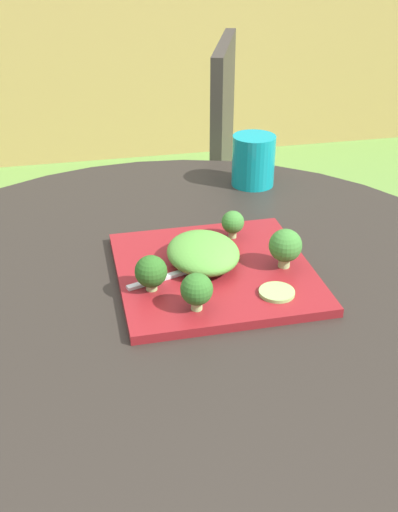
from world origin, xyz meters
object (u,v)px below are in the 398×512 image
at_px(patio_chair, 185,174).
at_px(fork, 184,272).
at_px(salad_plate, 214,272).
at_px(drinking_glass, 253,163).

bearing_deg(patio_chair, fork, -101.27).
bearing_deg(salad_plate, patio_chair, 81.83).
xyz_separation_m(salad_plate, fork, (-0.05, -0.01, 0.01)).
bearing_deg(fork, patio_chair, 78.73).
relative_size(patio_chair, salad_plate, 3.07).
bearing_deg(drinking_glass, fork, -121.79).
bearing_deg(fork, drinking_glass, 58.21).
distance_m(patio_chair, fork, 0.90).
relative_size(patio_chair, fork, 5.93).
bearing_deg(drinking_glass, patio_chair, 94.41).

